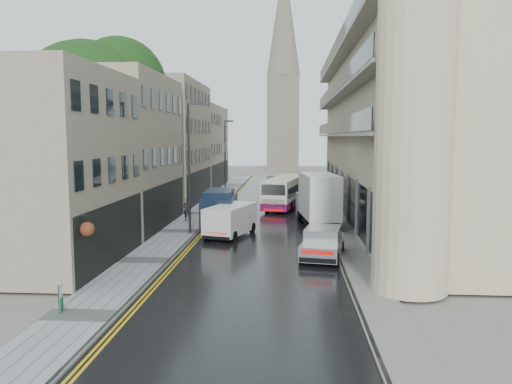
# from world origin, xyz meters

# --- Properties ---
(ground) EXTENTS (200.00, 200.00, 0.00)m
(ground) POSITION_xyz_m (0.00, 0.00, 0.00)
(ground) COLOR slate
(ground) RESTS_ON ground
(road) EXTENTS (9.00, 85.00, 0.02)m
(road) POSITION_xyz_m (0.00, 27.50, 0.01)
(road) COLOR black
(road) RESTS_ON ground
(left_sidewalk) EXTENTS (2.70, 85.00, 0.12)m
(left_sidewalk) POSITION_xyz_m (-5.85, 27.50, 0.06)
(left_sidewalk) COLOR gray
(left_sidewalk) RESTS_ON ground
(right_sidewalk) EXTENTS (1.80, 85.00, 0.12)m
(right_sidewalk) POSITION_xyz_m (5.40, 27.50, 0.06)
(right_sidewalk) COLOR slate
(right_sidewalk) RESTS_ON ground
(old_shop_row) EXTENTS (4.50, 56.00, 12.00)m
(old_shop_row) POSITION_xyz_m (-9.45, 30.00, 6.00)
(old_shop_row) COLOR gray
(old_shop_row) RESTS_ON ground
(modern_block) EXTENTS (8.00, 40.00, 14.00)m
(modern_block) POSITION_xyz_m (10.30, 26.00, 7.00)
(modern_block) COLOR #BDAA8C
(modern_block) RESTS_ON ground
(church_spire) EXTENTS (6.40, 6.40, 40.00)m
(church_spire) POSITION_xyz_m (0.50, 82.00, 20.00)
(church_spire) COLOR gray
(church_spire) RESTS_ON ground
(tree_near) EXTENTS (10.56, 10.56, 13.89)m
(tree_near) POSITION_xyz_m (-12.50, 20.00, 6.95)
(tree_near) COLOR black
(tree_near) RESTS_ON ground
(tree_far) EXTENTS (9.24, 9.24, 12.46)m
(tree_far) POSITION_xyz_m (-12.20, 33.00, 6.23)
(tree_far) COLOR black
(tree_far) RESTS_ON ground
(cream_bus) EXTENTS (4.25, 10.59, 2.82)m
(cream_bus) POSITION_xyz_m (-0.18, 29.96, 1.43)
(cream_bus) COLOR white
(cream_bus) RESTS_ON road
(white_lorry) EXTENTS (3.18, 7.80, 3.98)m
(white_lorry) POSITION_xyz_m (3.10, 20.41, 2.01)
(white_lorry) COLOR white
(white_lorry) RESTS_ON road
(silver_hatchback) EXTENTS (2.79, 4.86, 1.72)m
(silver_hatchback) POSITION_xyz_m (2.51, 11.10, 0.88)
(silver_hatchback) COLOR silver
(silver_hatchback) RESTS_ON road
(white_van) EXTENTS (3.30, 5.15, 2.16)m
(white_van) POSITION_xyz_m (-3.47, 16.79, 1.10)
(white_van) COLOR silver
(white_van) RESTS_ON road
(navy_van) EXTENTS (2.43, 5.71, 2.88)m
(navy_van) POSITION_xyz_m (-4.30, 19.61, 1.46)
(navy_van) COLOR black
(navy_van) RESTS_ON road
(pedestrian) EXTENTS (0.77, 0.64, 1.82)m
(pedestrian) POSITION_xyz_m (-6.13, 23.39, 1.03)
(pedestrian) COLOR black
(pedestrian) RESTS_ON left_sidewalk
(lamp_post_near) EXTENTS (1.02, 0.41, 8.83)m
(lamp_post_near) POSITION_xyz_m (-4.94, 18.44, 4.54)
(lamp_post_near) COLOR black
(lamp_post_near) RESTS_ON left_sidewalk
(lamp_post_far) EXTENTS (0.95, 0.37, 8.21)m
(lamp_post_far) POSITION_xyz_m (-4.85, 36.63, 4.22)
(lamp_post_far) COLOR black
(lamp_post_far) RESTS_ON left_sidewalk
(estate_sign) EXTENTS (0.25, 0.63, 1.06)m
(estate_sign) POSITION_xyz_m (-6.78, 2.98, 0.65)
(estate_sign) COLOR white
(estate_sign) RESTS_ON left_sidewalk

